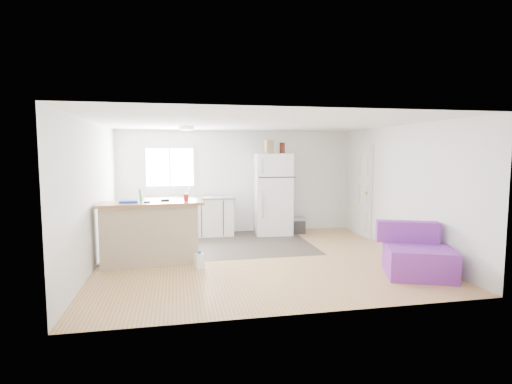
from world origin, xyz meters
TOP-DOWN VIEW (x-y plane):
  - room at (0.00, 0.00)m, footprint 5.51×5.01m
  - vinyl_zone at (-0.73, 1.25)m, footprint 4.05×2.50m
  - window at (-1.55, 2.49)m, footprint 1.18×0.06m
  - interior_door at (2.72, 1.55)m, footprint 0.11×0.92m
  - ceiling_fixture at (-1.20, 1.20)m, footprint 0.30×0.30m
  - kitchen_cabinets at (-1.13, 2.19)m, footprint 1.99×0.62m
  - peninsula at (-1.87, 0.06)m, footprint 1.76×0.76m
  - refrigerator at (0.77, 2.10)m, footprint 0.88×0.84m
  - cooler at (1.29, 2.05)m, footprint 0.51×0.36m
  - purple_seat at (2.22, -1.38)m, footprint 1.22×1.21m
  - cleaner_jug at (-1.06, -0.43)m, footprint 0.16×0.14m
  - mop at (-2.04, -0.10)m, footprint 0.26×0.36m
  - red_cup at (-1.25, 0.06)m, footprint 0.10×0.10m
  - blue_tray at (-2.18, 0.03)m, footprint 0.31×0.23m
  - tool_a at (-1.61, 0.13)m, footprint 0.15×0.09m
  - tool_b at (-1.89, -0.04)m, footprint 0.11×0.07m
  - cardboard_box at (0.67, 2.03)m, footprint 0.22×0.16m
  - bottle_left at (1.00, 2.05)m, footprint 0.08×0.08m
  - bottle_right at (0.96, 2.08)m, footprint 0.08×0.08m

SIDE VIEW (x-z plane):
  - vinyl_zone at x=-0.73m, z-range 0.00..0.00m
  - cleaner_jug at x=-1.06m, z-range -0.02..0.28m
  - cooler at x=1.29m, z-range 0.00..0.37m
  - mop at x=-2.04m, z-range -0.42..0.89m
  - purple_seat at x=2.22m, z-range -0.11..0.68m
  - kitchen_cabinets at x=-1.13m, z-range -0.13..1.03m
  - peninsula at x=-1.87m, z-range 0.01..1.07m
  - refrigerator at x=0.77m, z-range 0.00..1.86m
  - interior_door at x=2.72m, z-range -0.03..2.07m
  - tool_b at x=-1.89m, z-range 1.06..1.09m
  - tool_a at x=-1.61m, z-range 1.06..1.09m
  - blue_tray at x=-2.18m, z-range 1.06..1.10m
  - red_cup at x=-1.25m, z-range 1.06..1.18m
  - room at x=0.00m, z-range -0.01..2.41m
  - window at x=-1.55m, z-range 1.06..2.04m
  - bottle_left at x=1.00m, z-range 1.86..2.11m
  - bottle_right at x=0.96m, z-range 1.86..2.11m
  - cardboard_box at x=0.67m, z-range 1.86..2.16m
  - ceiling_fixture at x=-1.20m, z-range 2.32..2.40m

